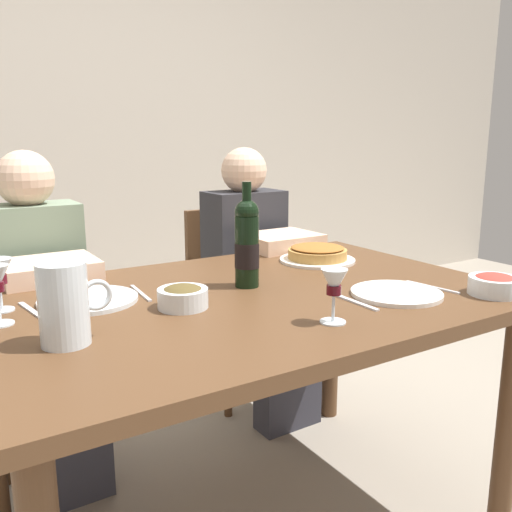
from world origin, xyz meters
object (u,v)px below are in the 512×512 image
(wine_glass_left_diner, at_px, (334,285))
(water_pitcher, at_px, (65,309))
(chair_left, at_px, (32,322))
(dinner_plate_right_setting, at_px, (396,293))
(dinner_plate_left_setting, at_px, (88,300))
(chair_right, at_px, (231,288))
(wine_bottle, at_px, (247,243))
(olive_bowl, at_px, (183,296))
(diner_left, at_px, (42,308))
(dining_table, at_px, (248,324))
(baked_tart, at_px, (317,254))
(salad_bowl, at_px, (495,284))
(diner_right, at_px, (258,274))

(wine_glass_left_diner, bearing_deg, water_pitcher, 161.21)
(chair_left, bearing_deg, dinner_plate_right_setting, 125.20)
(dinner_plate_left_setting, relative_size, chair_right, 0.31)
(wine_bottle, bearing_deg, olive_bowl, -159.93)
(dinner_plate_right_setting, distance_m, diner_left, 1.21)
(dining_table, bearing_deg, chair_left, 116.92)
(wine_bottle, distance_m, baked_tart, 0.44)
(salad_bowl, distance_m, chair_right, 1.32)
(olive_bowl, height_order, dinner_plate_right_setting, olive_bowl)
(dinner_plate_right_setting, xyz_separation_m, diner_right, (0.10, 0.90, -0.15))
(salad_bowl, xyz_separation_m, olive_bowl, (-0.81, 0.36, 0.00))
(baked_tart, relative_size, diner_left, 0.24)
(dining_table, distance_m, olive_bowl, 0.25)
(dining_table, relative_size, salad_bowl, 10.27)
(dinner_plate_right_setting, bearing_deg, diner_left, 132.15)
(olive_bowl, bearing_deg, dining_table, 4.80)
(water_pitcher, distance_m, dinner_plate_right_setting, 0.90)
(dining_table, height_order, diner_right, diner_right)
(chair_left, bearing_deg, olive_bowl, 104.30)
(salad_bowl, relative_size, olive_bowl, 1.09)
(olive_bowl, distance_m, chair_right, 1.17)
(dinner_plate_right_setting, relative_size, chair_left, 0.30)
(water_pitcher, distance_m, olive_bowl, 0.34)
(wine_glass_left_diner, bearing_deg, dinner_plate_right_setting, 15.81)
(diner_left, bearing_deg, baked_tart, 154.17)
(dinner_plate_left_setting, relative_size, diner_right, 0.23)
(baked_tart, bearing_deg, chair_left, 143.44)
(dining_table, height_order, wine_glass_left_diner, wine_glass_left_diner)
(diner_left, bearing_deg, dining_table, 124.19)
(dining_table, relative_size, baked_tart, 5.48)
(water_pitcher, height_order, dinner_plate_left_setting, water_pitcher)
(water_pitcher, xyz_separation_m, olive_bowl, (0.32, 0.11, -0.05))
(wine_glass_left_diner, height_order, diner_right, diner_right)
(dinner_plate_left_setting, bearing_deg, diner_right, 29.76)
(olive_bowl, xyz_separation_m, diner_left, (-0.24, 0.67, -0.18))
(wine_glass_left_diner, bearing_deg, diner_right, 67.59)
(olive_bowl, relative_size, diner_right, 0.12)
(salad_bowl, distance_m, wine_glass_left_diner, 0.56)
(salad_bowl, bearing_deg, dinner_plate_left_setting, 151.57)
(salad_bowl, height_order, chair_left, chair_left)
(olive_bowl, xyz_separation_m, wine_glass_left_diner, (0.26, -0.30, 0.06))
(wine_glass_left_diner, relative_size, chair_left, 0.15)
(dinner_plate_left_setting, distance_m, chair_left, 0.77)
(wine_bottle, bearing_deg, dinner_plate_right_setting, -44.81)
(dining_table, relative_size, dinner_plate_right_setting, 5.79)
(wine_bottle, xyz_separation_m, olive_bowl, (-0.25, -0.09, -0.10))
(wine_glass_left_diner, xyz_separation_m, dinner_plate_left_setting, (-0.46, 0.49, -0.09))
(salad_bowl, distance_m, dinner_plate_right_setting, 0.28)
(diner_left, distance_m, chair_right, 0.94)
(olive_bowl, xyz_separation_m, chair_right, (0.66, 0.92, -0.30))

